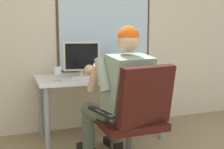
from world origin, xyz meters
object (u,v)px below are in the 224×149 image
at_px(desk, 100,83).
at_px(wine_glass, 58,71).
at_px(person_seated, 120,94).
at_px(crt_monitor, 81,57).
at_px(office_chair, 137,113).
at_px(laptop, 119,69).

xyz_separation_m(desk, wine_glass, (-0.51, -0.20, 0.19)).
relative_size(person_seated, crt_monitor, 3.14).
relative_size(desk, office_chair, 1.49).
xyz_separation_m(desk, crt_monitor, (-0.22, -0.01, 0.31)).
bearing_deg(office_chair, crt_monitor, 102.95).
xyz_separation_m(person_seated, laptop, (0.30, 0.78, 0.12)).
bearing_deg(person_seated, crt_monitor, 103.73).
bearing_deg(person_seated, office_chair, -79.24).
height_order(crt_monitor, wine_glass, crt_monitor).
bearing_deg(desk, wine_glass, -158.20).
relative_size(office_chair, laptop, 2.60).
xyz_separation_m(desk, laptop, (0.26, 0.06, 0.14)).
bearing_deg(laptop, person_seated, -111.33).
bearing_deg(wine_glass, office_chair, -56.27).
distance_m(person_seated, laptop, 0.84).
bearing_deg(desk, office_chair, -89.78).
bearing_deg(person_seated, desk, 86.47).
height_order(desk, crt_monitor, crt_monitor).
bearing_deg(office_chair, desk, 90.22).
bearing_deg(crt_monitor, desk, 2.34).
distance_m(crt_monitor, wine_glass, 0.37).
bearing_deg(crt_monitor, person_seated, -76.27).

